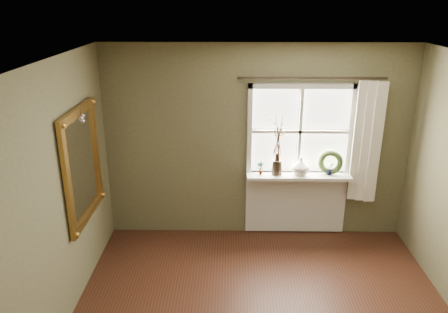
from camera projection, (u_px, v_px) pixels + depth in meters
name	position (u px, v px, depth m)	size (l,w,h in m)	color
ceiling	(279.00, 73.00, 3.17)	(4.50, 4.50, 0.00)	silver
wall_back	(257.00, 143.00, 5.78)	(4.00, 0.10, 2.60)	brown
wall_left	(27.00, 228.00, 3.65)	(0.10, 4.50, 2.60)	brown
window_frame	(300.00, 131.00, 5.64)	(1.36, 0.06, 1.24)	silver
window_sill	(298.00, 176.00, 5.74)	(1.36, 0.26, 0.04)	silver
window_apron	(295.00, 202.00, 5.99)	(1.36, 0.04, 0.88)	silver
dark_jug	(277.00, 167.00, 5.70)	(0.14, 0.14, 0.20)	black
cream_vase	(301.00, 166.00, 5.69)	(0.23, 0.23, 0.24)	beige
wreath	(330.00, 165.00, 5.72)	(0.32, 0.32, 0.08)	#34471F
potted_plant_left	(260.00, 168.00, 5.71)	(0.09, 0.06, 0.17)	#34471F
potted_plant_right	(330.00, 168.00, 5.69)	(0.10, 0.08, 0.18)	#34471F
curtain	(366.00, 143.00, 5.57)	(0.36, 0.12, 1.59)	silver
curtain_rod	(312.00, 78.00, 5.34)	(0.03, 0.03, 1.84)	black
gilt_mirror	(83.00, 165.00, 4.77)	(0.10, 1.07, 1.27)	white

